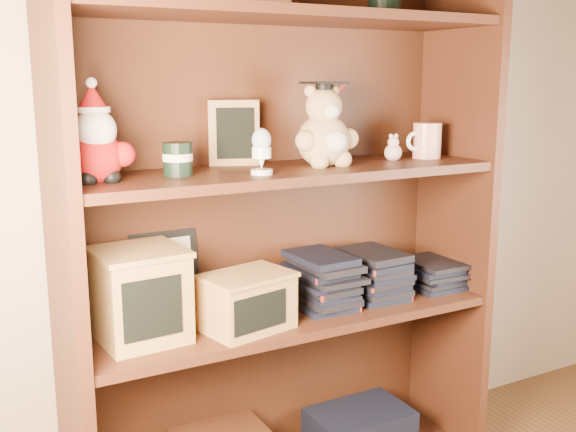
% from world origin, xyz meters
% --- Properties ---
extents(bookcase, '(1.20, 0.35, 1.60)m').
position_xyz_m(bookcase, '(-0.21, 1.36, 0.78)').
color(bookcase, '#422113').
rests_on(bookcase, ground).
extents(shelf_lower, '(1.14, 0.33, 0.02)m').
position_xyz_m(shelf_lower, '(-0.21, 1.30, 0.54)').
color(shelf_lower, '#422113').
rests_on(shelf_lower, ground).
extents(shelf_upper, '(1.14, 0.33, 0.02)m').
position_xyz_m(shelf_upper, '(-0.21, 1.30, 0.94)').
color(shelf_upper, '#422113').
rests_on(shelf_upper, ground).
extents(santa_plush, '(0.17, 0.12, 0.24)m').
position_xyz_m(santa_plush, '(-0.71, 1.30, 1.04)').
color(santa_plush, '#A50F0F').
rests_on(santa_plush, shelf_upper).
extents(teachers_tin, '(0.07, 0.07, 0.08)m').
position_xyz_m(teachers_tin, '(-0.51, 1.30, 0.99)').
color(teachers_tin, black).
rests_on(teachers_tin, shelf_upper).
extents(chalkboard_plaque, '(0.13, 0.10, 0.18)m').
position_xyz_m(chalkboard_plaque, '(-0.31, 1.42, 1.03)').
color(chalkboard_plaque, '#9E7547').
rests_on(chalkboard_plaque, shelf_upper).
extents(egg_cup, '(0.05, 0.05, 0.11)m').
position_xyz_m(egg_cup, '(-0.33, 1.23, 1.01)').
color(egg_cup, white).
rests_on(egg_cup, shelf_upper).
extents(grad_teddy_bear, '(0.19, 0.16, 0.23)m').
position_xyz_m(grad_teddy_bear, '(-0.10, 1.30, 1.04)').
color(grad_teddy_bear, tan).
rests_on(grad_teddy_bear, shelf_upper).
extents(pink_figurine, '(0.05, 0.05, 0.08)m').
position_xyz_m(pink_figurine, '(0.13, 1.30, 0.98)').
color(pink_figurine, beige).
rests_on(pink_figurine, shelf_upper).
extents(teacher_mug, '(0.12, 0.08, 0.10)m').
position_xyz_m(teacher_mug, '(0.26, 1.30, 1.00)').
color(teacher_mug, silver).
rests_on(teacher_mug, shelf_upper).
extents(certificate_frame, '(0.18, 0.05, 0.23)m').
position_xyz_m(certificate_frame, '(-0.51, 1.44, 0.67)').
color(certificate_frame, black).
rests_on(certificate_frame, shelf_lower).
extents(treats_box, '(0.22, 0.22, 0.23)m').
position_xyz_m(treats_box, '(-0.62, 1.30, 0.67)').
color(treats_box, '#AF8448').
rests_on(treats_box, shelf_lower).
extents(pencils_box, '(0.25, 0.20, 0.15)m').
position_xyz_m(pencils_box, '(-0.37, 1.24, 0.63)').
color(pencils_box, '#AF8448').
rests_on(pencils_box, shelf_lower).
extents(book_stack_left, '(0.14, 0.20, 0.14)m').
position_xyz_m(book_stack_left, '(-0.10, 1.30, 0.62)').
color(book_stack_left, black).
rests_on(book_stack_left, shelf_lower).
extents(book_stack_mid, '(0.14, 0.20, 0.13)m').
position_xyz_m(book_stack_mid, '(0.07, 1.30, 0.61)').
color(book_stack_mid, black).
rests_on(book_stack_mid, shelf_lower).
extents(book_stack_right, '(0.14, 0.20, 0.10)m').
position_xyz_m(book_stack_right, '(0.29, 1.30, 0.60)').
color(book_stack_right, black).
rests_on(book_stack_right, shelf_lower).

